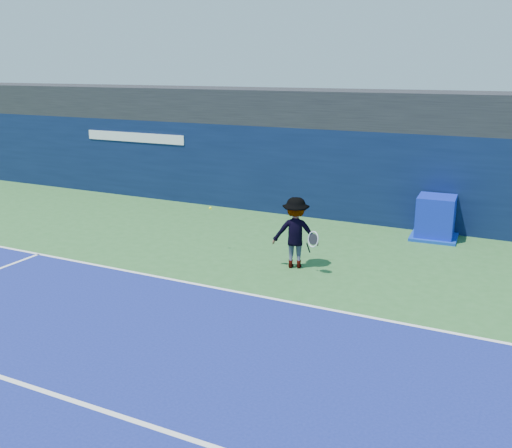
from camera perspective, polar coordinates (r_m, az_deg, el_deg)
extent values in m
plane|color=#2E642D|center=(11.47, -14.41, -10.77)|extent=(80.00, 80.00, 0.00)
cube|color=white|center=(13.66, -6.25, -5.95)|extent=(24.00, 0.10, 0.01)
cube|color=white|center=(10.23, -21.87, -14.80)|extent=(24.00, 0.10, 0.01)
cube|color=black|center=(20.44, 6.51, 11.52)|extent=(36.00, 3.00, 1.20)
cube|color=#091534|center=(19.76, 5.34, 5.28)|extent=(36.00, 1.00, 3.00)
cube|color=white|center=(22.64, -12.05, 8.48)|extent=(4.50, 0.04, 0.35)
cube|color=#0C1CA9|center=(17.80, 17.52, 0.65)|extent=(1.13, 1.13, 1.28)
cube|color=#0B2FA2|center=(17.96, 17.37, -1.20)|extent=(1.41, 1.41, 0.09)
imported|color=white|center=(14.47, 3.97, -0.86)|extent=(1.34, 1.03, 1.83)
cylinder|color=black|center=(14.17, 5.25, -2.37)|extent=(0.09, 0.16, 0.29)
torus|color=silver|center=(14.00, 5.73, -1.53)|extent=(0.34, 0.19, 0.33)
cylinder|color=black|center=(14.00, 5.73, -1.53)|extent=(0.28, 0.15, 0.28)
sphere|color=yellow|center=(15.68, -4.58, 1.59)|extent=(0.08, 0.08, 0.08)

